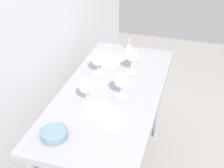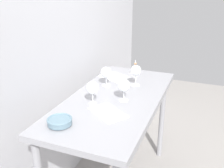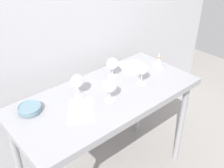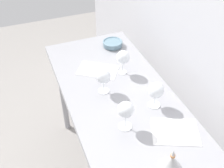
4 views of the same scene
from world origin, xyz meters
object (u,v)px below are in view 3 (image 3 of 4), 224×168
at_px(wine_glass_near_right, 142,69).
at_px(tasting_sheet_lower, 81,110).
at_px(wine_glass_far_right, 112,64).
at_px(tasting_bowl, 30,108).
at_px(tasting_sheet_upper, 132,67).
at_px(wine_glass_far_left, 77,81).
at_px(decanter_funnel, 159,62).
at_px(wine_glass_near_center, 110,86).

relative_size(wine_glass_near_right, tasting_sheet_lower, 0.66).
bearing_deg(wine_glass_far_right, tasting_bowl, 179.17).
distance_m(wine_glass_near_right, tasting_bowl, 0.84).
height_order(wine_glass_far_right, tasting_sheet_upper, wine_glass_far_right).
xyz_separation_m(wine_glass_near_right, tasting_sheet_upper, (0.13, 0.24, -0.12)).
height_order(wine_glass_far_right, tasting_sheet_lower, wine_glass_far_right).
bearing_deg(tasting_bowl, wine_glass_far_left, -9.98).
bearing_deg(tasting_sheet_lower, wine_glass_far_left, 95.41).
bearing_deg(wine_glass_far_left, wine_glass_near_right, -21.30).
height_order(wine_glass_far_right, decanter_funnel, wine_glass_far_right).
bearing_deg(tasting_sheet_upper, wine_glass_near_center, -127.69).
xyz_separation_m(wine_glass_far_right, tasting_sheet_upper, (0.22, 0.01, -0.11)).
height_order(wine_glass_far_left, tasting_sheet_lower, wine_glass_far_left).
relative_size(wine_glass_far_left, wine_glass_near_right, 0.97).
bearing_deg(wine_glass_near_right, tasting_sheet_lower, 177.02).
bearing_deg(decanter_funnel, tasting_sheet_lower, -175.31).
bearing_deg(tasting_sheet_upper, wine_glass_far_left, -150.41).
relative_size(wine_glass_far_right, tasting_bowl, 1.06).
distance_m(wine_glass_far_left, wine_glass_near_center, 0.23).
height_order(tasting_bowl, decanter_funnel, decanter_funnel).
distance_m(tasting_sheet_lower, tasting_bowl, 0.33).
relative_size(wine_glass_far_left, tasting_sheet_lower, 0.64).
bearing_deg(wine_glass_near_right, wine_glass_far_left, 158.70).
relative_size(wine_glass_near_center, tasting_sheet_lower, 0.62).
height_order(wine_glass_far_left, tasting_bowl, wine_glass_far_left).
bearing_deg(wine_glass_near_center, wine_glass_near_right, 1.43).
bearing_deg(tasting_sheet_upper, wine_glass_far_right, -153.81).
height_order(wine_glass_far_right, wine_glass_near_center, wine_glass_near_center).
bearing_deg(tasting_sheet_upper, tasting_sheet_lower, -138.89).
bearing_deg(tasting_sheet_lower, tasting_bowl, 175.50).
distance_m(tasting_sheet_lower, decanter_funnel, 0.86).
bearing_deg(tasting_bowl, tasting_sheet_lower, -39.49).
relative_size(wine_glass_near_right, tasting_sheet_upper, 0.71).
distance_m(wine_glass_near_center, tasting_bowl, 0.54).
bearing_deg(wine_glass_far_right, wine_glass_far_left, -172.22).
height_order(tasting_sheet_upper, tasting_bowl, tasting_bowl).
bearing_deg(tasting_bowl, wine_glass_far_right, -0.83).
relative_size(wine_glass_near_right, decanter_funnel, 1.35).
relative_size(wine_glass_near_center, tasting_sheet_upper, 0.66).
distance_m(wine_glass_far_right, tasting_bowl, 0.71).
distance_m(wine_glass_near_right, decanter_funnel, 0.34).
distance_m(tasting_bowl, decanter_funnel, 1.12).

